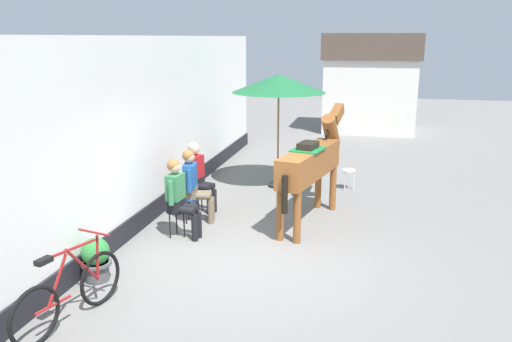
{
  "coord_description": "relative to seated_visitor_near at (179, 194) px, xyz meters",
  "views": [
    {
      "loc": [
        1.61,
        -7.52,
        3.38
      ],
      "look_at": [
        -0.4,
        1.2,
        1.05
      ],
      "focal_mm": 36.25,
      "sensor_mm": 36.0,
      "label": 1
    }
  ],
  "objects": [
    {
      "name": "spare_stool_white",
      "position": [
        2.68,
        3.61,
        -0.38
      ],
      "size": [
        0.32,
        0.32,
        0.46
      ],
      "color": "white",
      "rests_on": "ground_plane"
    },
    {
      "name": "seated_visitor_far",
      "position": [
        -0.15,
        1.42,
        0.0
      ],
      "size": [
        0.61,
        0.48,
        1.39
      ],
      "color": "#194C99",
      "rests_on": "ground_plane"
    },
    {
      "name": "ground_plane",
      "position": [
        1.57,
        2.6,
        -0.78
      ],
      "size": [
        40.0,
        40.0,
        0.0
      ],
      "primitive_type": "plane",
      "color": "slate"
    },
    {
      "name": "leaning_bicycle",
      "position": [
        -0.27,
        -2.92,
        -0.38
      ],
      "size": [
        0.57,
        1.73,
        1.02
      ],
      "color": "black",
      "rests_on": "ground_plane"
    },
    {
      "name": "flower_planter_near",
      "position": [
        -0.56,
        -1.83,
        -0.44
      ],
      "size": [
        0.43,
        0.43,
        0.64
      ],
      "color": "#4C4C51",
      "rests_on": "ground_plane"
    },
    {
      "name": "seated_visitor_middle",
      "position": [
        -0.01,
        0.78,
        0.0
      ],
      "size": [
        0.61,
        0.48,
        1.39
      ],
      "color": "#194C99",
      "rests_on": "ground_plane"
    },
    {
      "name": "saddled_horse_center",
      "position": [
        2.11,
        1.29,
        0.38
      ],
      "size": [
        0.95,
        2.95,
        2.06
      ],
      "color": "brown",
      "rests_on": "ground_plane"
    },
    {
      "name": "distant_cottage",
      "position": [
        2.97,
        11.52,
        1.02
      ],
      "size": [
        3.4,
        2.6,
        3.5
      ],
      "color": "silver",
      "rests_on": "ground_plane"
    },
    {
      "name": "seated_visitor_near",
      "position": [
        0.0,
        0.0,
        0.0
      ],
      "size": [
        0.61,
        0.49,
        1.39
      ],
      "color": "black",
      "rests_on": "ground_plane"
    },
    {
      "name": "pub_facade_wall",
      "position": [
        -0.98,
        1.1,
        0.76
      ],
      "size": [
        0.34,
        14.0,
        3.4
      ],
      "color": "white",
      "rests_on": "ground_plane"
    },
    {
      "name": "cafe_parasol",
      "position": [
        1.07,
        3.47,
        1.59
      ],
      "size": [
        2.1,
        2.1,
        2.58
      ],
      "color": "black",
      "rests_on": "ground_plane"
    }
  ]
}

